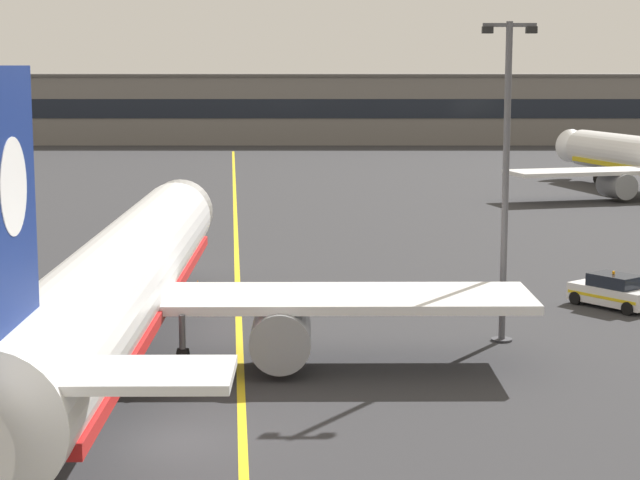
{
  "coord_description": "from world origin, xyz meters",
  "views": [
    {
      "loc": [
        4.8,
        -33.72,
        11.65
      ],
      "look_at": [
        4.68,
        13.98,
        4.21
      ],
      "focal_mm": 62.98,
      "sensor_mm": 36.0,
      "label": 1
    }
  ],
  "objects_px": {
    "service_car_fourth": "(616,292)",
    "apron_lamp_post": "(509,177)",
    "airliner_foreground": "(122,284)",
    "safety_cone_by_nose_gear": "(200,286)"
  },
  "relations": [
    {
      "from": "airliner_foreground",
      "to": "safety_cone_by_nose_gear",
      "type": "relative_size",
      "value": 75.32
    },
    {
      "from": "apron_lamp_post",
      "to": "service_car_fourth",
      "type": "relative_size",
      "value": 3.05
    },
    {
      "from": "airliner_foreground",
      "to": "apron_lamp_post",
      "type": "height_order",
      "value": "apron_lamp_post"
    },
    {
      "from": "safety_cone_by_nose_gear",
      "to": "airliner_foreground",
      "type": "bearing_deg",
      "value": -94.81
    },
    {
      "from": "airliner_foreground",
      "to": "service_car_fourth",
      "type": "height_order",
      "value": "airliner_foreground"
    },
    {
      "from": "airliner_foreground",
      "to": "service_car_fourth",
      "type": "distance_m",
      "value": 24.81
    },
    {
      "from": "service_car_fourth",
      "to": "safety_cone_by_nose_gear",
      "type": "relative_size",
      "value": 8.02
    },
    {
      "from": "service_car_fourth",
      "to": "apron_lamp_post",
      "type": "bearing_deg",
      "value": -134.05
    },
    {
      "from": "apron_lamp_post",
      "to": "safety_cone_by_nose_gear",
      "type": "xyz_separation_m",
      "value": [
        -14.18,
        10.86,
        -6.77
      ]
    },
    {
      "from": "airliner_foreground",
      "to": "safety_cone_by_nose_gear",
      "type": "xyz_separation_m",
      "value": [
        1.3,
        15.42,
        -3.11
      ]
    }
  ]
}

